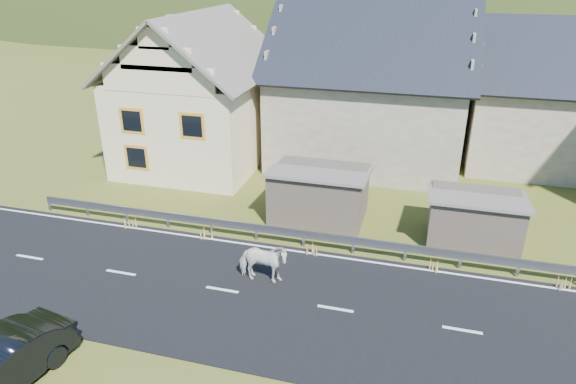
% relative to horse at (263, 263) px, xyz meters
% --- Properties ---
extents(ground, '(160.00, 160.00, 0.00)m').
position_rel_horse_xyz_m(ground, '(2.78, -0.87, -0.82)').
color(ground, '#444A16').
rests_on(ground, ground).
extents(road, '(60.00, 7.00, 0.04)m').
position_rel_horse_xyz_m(road, '(2.78, -0.87, -0.80)').
color(road, black).
rests_on(road, ground).
extents(lane_markings, '(60.00, 6.60, 0.01)m').
position_rel_horse_xyz_m(lane_markings, '(2.78, -0.87, -0.78)').
color(lane_markings, silver).
rests_on(lane_markings, road).
extents(guardrail, '(28.10, 0.09, 0.75)m').
position_rel_horse_xyz_m(guardrail, '(2.78, 2.81, -0.26)').
color(guardrail, '#93969B').
rests_on(guardrail, ground).
extents(shed_left, '(4.30, 3.30, 2.40)m').
position_rel_horse_xyz_m(shed_left, '(0.78, 5.63, 0.28)').
color(shed_left, brown).
rests_on(shed_left, ground).
extents(shed_right, '(3.80, 2.90, 2.20)m').
position_rel_horse_xyz_m(shed_right, '(7.28, 5.13, 0.18)').
color(shed_right, brown).
rests_on(shed_right, ground).
extents(house_cream, '(7.80, 9.80, 8.30)m').
position_rel_horse_xyz_m(house_cream, '(-7.23, 11.13, 3.53)').
color(house_cream, beige).
rests_on(house_cream, ground).
extents(house_stone_a, '(10.80, 9.80, 8.90)m').
position_rel_horse_xyz_m(house_stone_a, '(1.78, 14.13, 3.81)').
color(house_stone_a, tan).
rests_on(house_stone_a, ground).
extents(house_stone_b, '(9.80, 8.80, 8.10)m').
position_rel_horse_xyz_m(house_stone_b, '(11.78, 16.13, 3.41)').
color(house_stone_b, tan).
rests_on(house_stone_b, ground).
extents(mountain, '(440.00, 280.00, 260.00)m').
position_rel_horse_xyz_m(mountain, '(7.78, 179.13, -20.82)').
color(mountain, '#273511').
rests_on(mountain, ground).
extents(horse, '(0.92, 1.89, 1.57)m').
position_rel_horse_xyz_m(horse, '(0.00, 0.00, 0.00)').
color(horse, silver).
rests_on(horse, road).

